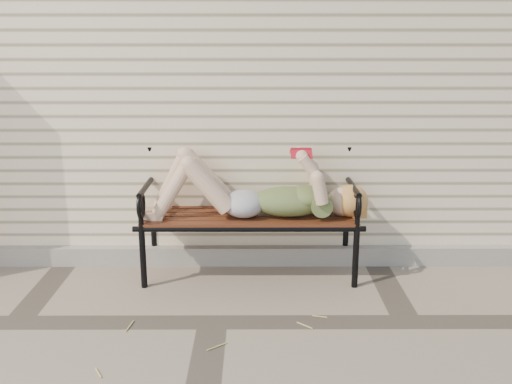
{
  "coord_description": "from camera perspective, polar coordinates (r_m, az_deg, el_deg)",
  "views": [
    {
      "loc": [
        0.27,
        -3.3,
        1.75
      ],
      "look_at": [
        0.28,
        0.7,
        0.67
      ],
      "focal_mm": 40.0,
      "sensor_mm": 36.0,
      "label": 1
    }
  ],
  "objects": [
    {
      "name": "ground",
      "position": [
        3.75,
        -4.37,
        -12.86
      ],
      "size": [
        80.0,
        80.0,
        0.0
      ],
      "primitive_type": "plane",
      "color": "gray",
      "rests_on": "ground"
    },
    {
      "name": "house_wall",
      "position": [
        6.31,
        -2.69,
        12.76
      ],
      "size": [
        8.0,
        4.0,
        3.0
      ],
      "primitive_type": "cube",
      "color": "#F5E4BF",
      "rests_on": "ground"
    },
    {
      "name": "foundation_strip",
      "position": [
        4.6,
        -3.53,
        -6.36
      ],
      "size": [
        8.0,
        0.1,
        0.15
      ],
      "primitive_type": "cube",
      "color": "#9D998D",
      "rests_on": "ground"
    },
    {
      "name": "garden_bench",
      "position": [
        4.33,
        -0.65,
        0.07
      ],
      "size": [
        1.74,
        0.69,
        1.13
      ],
      "color": "black",
      "rests_on": "ground"
    },
    {
      "name": "reading_woman",
      "position": [
        4.19,
        -0.47,
        0.08
      ],
      "size": [
        1.64,
        0.37,
        0.52
      ],
      "color": "#093841",
      "rests_on": "ground"
    }
  ]
}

